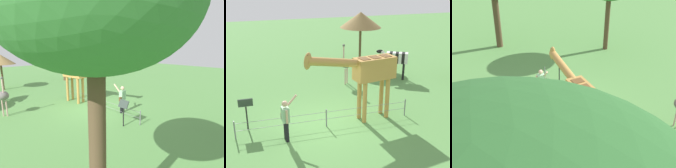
% 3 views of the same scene
% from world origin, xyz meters
% --- Properties ---
extents(ground_plane, '(60.00, 60.00, 0.00)m').
position_xyz_m(ground_plane, '(0.00, 0.00, 0.00)').
color(ground_plane, '#568E47').
extents(giraffe, '(3.93, 1.10, 3.20)m').
position_xyz_m(giraffe, '(-1.76, 0.01, 2.11)').
color(giraffe, '#BC8942').
rests_on(giraffe, ground_plane).
extents(visitor, '(0.64, 0.58, 1.70)m').
position_xyz_m(visitor, '(1.68, 0.77, 0.90)').
color(visitor, black).
rests_on(visitor, ground_plane).
extents(zebra, '(1.70, 1.20, 1.66)m').
position_xyz_m(zebra, '(-5.38, -4.45, 1.16)').
color(zebra, black).
rests_on(zebra, ground_plane).
extents(ostrich, '(0.70, 0.56, 2.25)m').
position_xyz_m(ostrich, '(-2.36, -4.41, 1.18)').
color(ostrich, '#CC9E93').
rests_on(ostrich, ground_plane).
extents(shade_hut_near, '(2.67, 2.67, 3.46)m').
position_xyz_m(shade_hut_near, '(-4.49, -7.86, 2.95)').
color(shade_hut_near, brown).
rests_on(shade_hut_near, ground_plane).
extents(info_sign, '(0.56, 0.21, 1.32)m').
position_xyz_m(info_sign, '(3.03, -0.54, 0.95)').
color(info_sign, black).
rests_on(info_sign, ground_plane).
extents(wire_fence, '(7.05, 0.05, 0.75)m').
position_xyz_m(wire_fence, '(0.00, 0.17, 0.40)').
color(wire_fence, slate).
rests_on(wire_fence, ground_plane).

